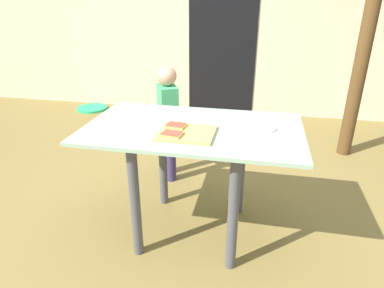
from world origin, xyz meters
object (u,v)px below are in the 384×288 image
at_px(dining_table, 193,148).
at_px(plate_white_right, 260,128).
at_px(child_left, 168,117).
at_px(garden_hose_coil, 92,108).
at_px(pizza_slice_far_left, 176,126).
at_px(pizza_slice_near_left, 172,134).
at_px(cutting_board, 186,133).

xyz_separation_m(dining_table, plate_white_right, (0.41, 0.06, 0.15)).
height_order(plate_white_right, child_left, child_left).
bearing_deg(plate_white_right, dining_table, -171.99).
xyz_separation_m(child_left, garden_hose_coil, (-1.64, 1.69, -0.56)).
xyz_separation_m(pizza_slice_far_left, plate_white_right, (0.50, 0.12, -0.02)).
height_order(pizza_slice_far_left, plate_white_right, pizza_slice_far_left).
distance_m(pizza_slice_far_left, pizza_slice_near_left, 0.14).
bearing_deg(dining_table, garden_hose_coil, 129.82).
bearing_deg(pizza_slice_near_left, garden_hose_coil, 126.44).
bearing_deg(cutting_board, dining_table, 84.70).
distance_m(dining_table, garden_hose_coil, 3.20).
height_order(plate_white_right, garden_hose_coil, plate_white_right).
xyz_separation_m(pizza_slice_far_left, pizza_slice_near_left, (0.01, -0.14, 0.00)).
relative_size(dining_table, cutting_board, 4.09).
xyz_separation_m(dining_table, pizza_slice_far_left, (-0.09, -0.06, 0.17)).
relative_size(dining_table, pizza_slice_far_left, 10.36).
height_order(dining_table, plate_white_right, plate_white_right).
distance_m(pizza_slice_near_left, garden_hose_coil, 3.34).
xyz_separation_m(pizza_slice_near_left, child_left, (-0.28, 0.92, -0.23)).
height_order(pizza_slice_near_left, garden_hose_coil, pizza_slice_near_left).
distance_m(cutting_board, pizza_slice_far_left, 0.10).
xyz_separation_m(pizza_slice_near_left, garden_hose_coil, (-1.93, 2.61, -0.79)).
bearing_deg(pizza_slice_far_left, child_left, 109.24).
distance_m(pizza_slice_far_left, garden_hose_coil, 3.23).
relative_size(pizza_slice_near_left, plate_white_right, 0.68).
height_order(dining_table, pizza_slice_near_left, pizza_slice_near_left).
bearing_deg(garden_hose_coil, pizza_slice_near_left, -53.56).
height_order(cutting_board, plate_white_right, cutting_board).
distance_m(pizza_slice_far_left, plate_white_right, 0.51).
relative_size(cutting_board, garden_hose_coil, 0.75).
bearing_deg(garden_hose_coil, pizza_slice_far_left, -52.23).
distance_m(pizza_slice_near_left, plate_white_right, 0.55).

